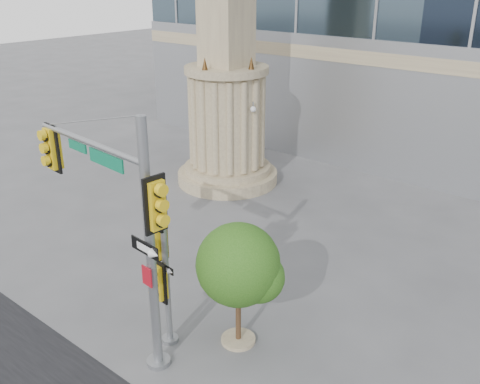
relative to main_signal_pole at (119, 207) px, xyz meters
The scene contains 5 objects.
ground 3.95m from the main_signal_pole, 62.81° to the left, with size 120.00×120.00×0.00m, color #545456.
monument 11.56m from the main_signal_pole, 118.60° to the left, with size 4.40×4.40×16.60m.
main_signal_pole is the anchor object (origin of this frame).
secondary_signal_pole 1.48m from the main_signal_pole, 43.14° to the left, with size 0.76×0.61×4.38m.
street_tree 3.19m from the main_signal_pole, 40.84° to the left, with size 2.09×2.05×3.26m.
Camera 1 is at (8.62, -7.78, 8.74)m, focal length 40.00 mm.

